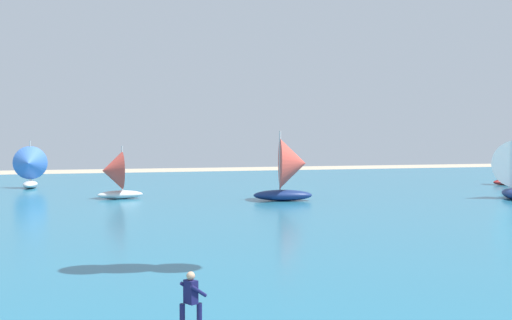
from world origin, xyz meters
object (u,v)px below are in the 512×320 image
object	(u,v)px
kitesurfer	(185,315)
sailboat_far_left	(114,175)
sailboat_center_horizon	(502,168)
sailboat_trailing	(29,167)
sailboat_mid_right	(512,169)
sailboat_heeled_over	(291,169)

from	to	relation	value
kitesurfer	sailboat_far_left	world-z (taller)	sailboat_far_left
sailboat_center_horizon	sailboat_trailing	size ratio (longest dim) A/B	0.85
sailboat_trailing	sailboat_far_left	bearing A→B (deg)	-61.08
sailboat_far_left	sailboat_mid_right	distance (m)	33.42
kitesurfer	sailboat_heeled_over	xyz separation A→B (m)	(14.24, 31.34, 1.99)
sailboat_far_left	sailboat_mid_right	xyz separation A→B (m)	(32.18, -9.01, 0.49)
sailboat_trailing	sailboat_far_left	world-z (taller)	sailboat_trailing
kitesurfer	sailboat_heeled_over	world-z (taller)	sailboat_heeled_over
kitesurfer	sailboat_mid_right	bearing A→B (deg)	40.41
sailboat_heeled_over	sailboat_mid_right	bearing A→B (deg)	-10.61
sailboat_far_left	sailboat_heeled_over	xyz separation A→B (m)	(13.67, -5.54, 0.56)
sailboat_center_horizon	sailboat_heeled_over	world-z (taller)	sailboat_heeled_over
sailboat_center_horizon	sailboat_trailing	xyz separation A→B (m)	(-48.72, 9.86, 0.32)
sailboat_mid_right	sailboat_heeled_over	world-z (taller)	sailboat_heeled_over
sailboat_trailing	sailboat_mid_right	xyz separation A→B (m)	(39.62, -22.48, 0.33)
kitesurfer	sailboat_trailing	bearing A→B (deg)	97.77
sailboat_trailing	sailboat_heeled_over	distance (m)	28.42
sailboat_mid_right	sailboat_heeled_over	distance (m)	18.83
sailboat_mid_right	sailboat_center_horizon	bearing A→B (deg)	54.20
sailboat_trailing	sailboat_far_left	distance (m)	15.40
sailboat_heeled_over	sailboat_trailing	bearing A→B (deg)	137.99
sailboat_far_left	sailboat_mid_right	world-z (taller)	sailboat_mid_right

